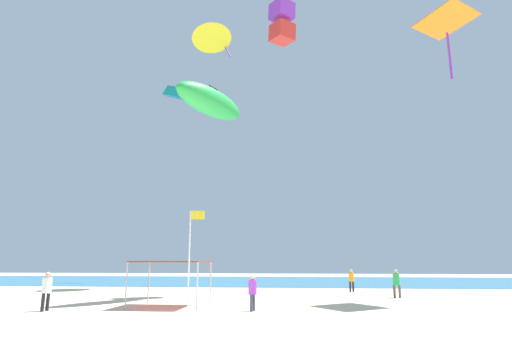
% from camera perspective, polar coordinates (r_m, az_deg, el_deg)
% --- Properties ---
extents(ground, '(110.00, 110.00, 0.10)m').
position_cam_1_polar(ground, '(17.43, -3.20, -19.20)').
color(ground, beige).
extents(ocean_strip, '(110.00, 23.61, 0.03)m').
position_cam_1_polar(ocean_strip, '(46.32, 2.55, -14.53)').
color(ocean_strip, teal).
rests_on(ocean_strip, ground).
extents(canopy_tent, '(3.38, 2.92, 2.18)m').
position_cam_1_polar(canopy_tent, '(20.84, -11.77, -11.91)').
color(canopy_tent, '#B2B2B7').
rests_on(canopy_tent, ground).
extents(person_near_tent, '(0.44, 0.39, 1.66)m').
position_cam_1_polar(person_near_tent, '(26.60, 19.16, -13.83)').
color(person_near_tent, brown).
rests_on(person_near_tent, ground).
extents(person_leftmost, '(0.40, 0.45, 1.69)m').
position_cam_1_polar(person_leftmost, '(20.92, -27.39, -13.83)').
color(person_leftmost, black).
rests_on(person_leftmost, ground).
extents(person_rightmost, '(0.37, 0.41, 1.57)m').
position_cam_1_polar(person_rightmost, '(18.70, -0.49, -15.73)').
color(person_rightmost, '#33384C').
rests_on(person_rightmost, ground).
extents(person_far_shore, '(0.37, 0.37, 1.57)m').
position_cam_1_polar(person_far_shore, '(30.82, 13.29, -13.90)').
color(person_far_shore, black).
rests_on(person_far_shore, ground).
extents(banner_flag, '(0.61, 0.06, 4.18)m').
position_cam_1_polar(banner_flag, '(16.61, -9.18, -10.69)').
color(banner_flag, silver).
rests_on(banner_flag, ground).
extents(kite_diamond_orange, '(4.17, 4.16, 4.24)m').
position_cam_1_polar(kite_diamond_orange, '(29.97, 25.21, 18.85)').
color(kite_diamond_orange, orange).
extents(kite_parafoil_teal, '(4.41, 2.03, 2.76)m').
position_cam_1_polar(kite_parafoil_teal, '(48.95, -10.79, 11.40)').
color(kite_parafoil_teal, teal).
extents(kite_inflatable_green, '(4.69, 6.20, 2.43)m').
position_cam_1_polar(kite_inflatable_green, '(26.35, -6.48, 10.39)').
color(kite_inflatable_green, green).
extents(kite_delta_yellow, '(5.19, 5.20, 3.32)m').
position_cam_1_polar(kite_delta_yellow, '(41.83, -6.28, 19.00)').
color(kite_delta_yellow, yellow).
extents(kite_box_purple, '(2.19, 2.20, 3.30)m').
position_cam_1_polar(kite_box_purple, '(33.67, 3.68, 20.81)').
color(kite_box_purple, purple).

